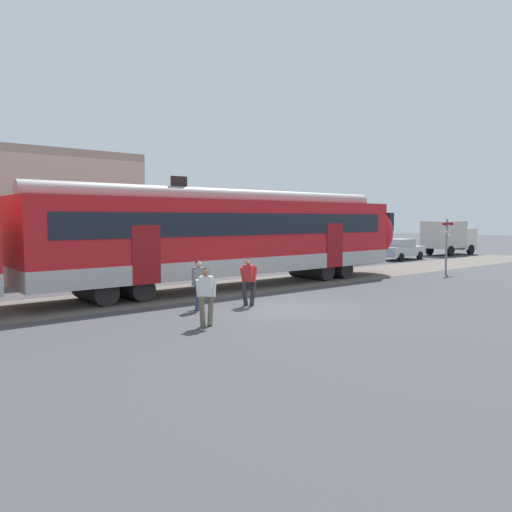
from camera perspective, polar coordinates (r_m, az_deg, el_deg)
name	(u,v)px	position (r m, az deg, el deg)	size (l,w,h in m)	color
ground_plane	(283,308)	(17.11, 3.12, -5.92)	(160.00, 160.00, 0.00)	#424247
commuter_train	(27,242)	(18.19, -24.70, 1.45)	(38.05, 3.07, 4.73)	#B7B2AD
pedestrian_white	(206,292)	(14.10, -5.71, -4.16)	(0.68, 0.44, 1.67)	#6B6051
pedestrian_grey	(198,281)	(16.64, -6.60, -2.87)	(0.53, 0.64, 1.67)	navy
pedestrian_red	(249,277)	(17.34, -0.79, -2.47)	(0.71, 0.53, 1.67)	#28282D
parked_car_blue	(349,252)	(34.16, 10.64, 0.45)	(4.05, 1.85, 1.54)	#284799
parked_car_silver	(401,249)	(38.18, 16.24, 0.75)	(4.04, 1.84, 1.54)	#B7BABF
box_truck	(449,236)	(44.57, 21.17, 2.14)	(5.35, 2.34, 2.82)	beige
crossing_signal	(447,237)	(29.39, 20.99, 2.02)	(0.96, 0.22, 3.00)	gray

